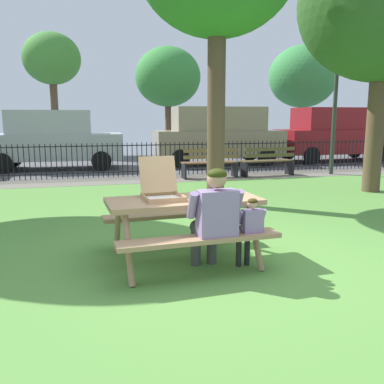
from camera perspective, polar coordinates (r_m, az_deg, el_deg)
The scene contains 17 objects.
ground at distance 6.73m, azimuth -0.80°, elevation -4.68°, with size 28.00×11.67×0.02m, color #5B943F.
cobblestone_walkway at distance 11.68m, azimuth -6.71°, elevation 1.67°, with size 28.00×1.40×0.01m, color slate.
street_asphalt at distance 15.92m, azimuth -8.79°, elevation 3.88°, with size 28.00×7.20×0.01m, color #515154.
picnic_table_foreground at distance 4.96m, azimuth -1.11°, elevation -2.86°, with size 1.89×1.59×0.79m.
pizza_box_open at distance 4.93m, azimuth -4.25°, elevation 0.45°, with size 0.49×0.56×0.48m.
adult_at_table at distance 4.54m, azimuth 3.01°, elevation -3.32°, with size 0.62×0.61×1.19m.
child_at_table at distance 4.71m, azimuth 7.88°, elevation -4.71°, with size 0.34×0.33×0.85m.
iron_fence_streetside at distance 12.31m, azimuth -7.19°, elevation 4.49°, with size 18.33×0.03×0.99m.
park_bench_center at distance 11.89m, azimuth 2.47°, elevation 3.92°, with size 1.60×0.47×0.85m.
park_bench_right at distance 12.52m, azimuth 10.32°, elevation 4.09°, with size 1.63×0.58×0.85m.
lamp_post_walkway at distance 13.37m, azimuth 19.14°, elevation 13.48°, with size 0.28×0.28×4.30m.
parked_car_left at distance 14.65m, azimuth -18.46°, elevation 6.91°, with size 4.45×2.01×1.94m.
parked_car_center at distance 15.35m, azimuth 3.61°, elevation 7.88°, with size 4.68×2.11×2.08m.
parked_car_right at distance 17.47m, azimuth 19.16°, elevation 7.62°, with size 4.61×1.97×2.08m.
far_tree_midleft at distance 20.41m, azimuth -18.66°, elevation 16.78°, with size 2.54×2.54×5.44m.
far_tree_center at distance 20.69m, azimuth -3.32°, elevation 15.43°, with size 3.13×3.13×5.03m.
far_tree_midright at distance 23.16m, azimuth 14.96°, elevation 15.00°, with size 3.54×3.54×5.40m.
Camera 1 is at (-1.52, -4.48, 1.72)m, focal length 38.92 mm.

